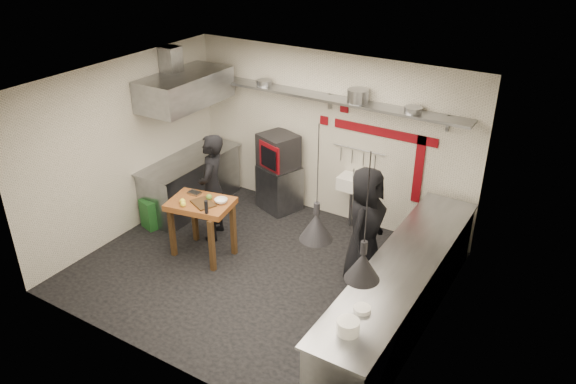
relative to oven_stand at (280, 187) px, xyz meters
The scene contains 47 objects.
floor 2.00m from the oven_stand, 66.32° to the right, with size 5.00×5.00×0.00m, color black.
ceiling 3.10m from the oven_stand, 66.32° to the right, with size 5.00×5.00×0.00m, color beige.
wall_back 1.31m from the oven_stand, 20.90° to the left, with size 5.00×0.04×2.80m, color beige.
wall_front 4.10m from the oven_stand, 78.56° to the right, with size 5.00×0.04×2.80m, color beige.
wall_left 2.68m from the oven_stand, 133.57° to the right, with size 0.04×4.20×2.80m, color beige.
wall_right 3.88m from the oven_stand, 28.68° to the right, with size 0.04×4.20×2.80m, color beige.
red_band_horiz 2.18m from the oven_stand, ahead, with size 1.70×0.02×0.14m, color maroon.
red_band_vert 2.49m from the oven_stand, ahead, with size 0.14×0.02×1.10m, color maroon.
red_tile_a 1.89m from the oven_stand, 15.14° to the left, with size 0.14×0.02×0.14m, color maroon.
red_tile_b 1.48m from the oven_stand, 22.20° to the left, with size 0.14×0.02×0.14m, color maroon.
back_shelf 1.90m from the oven_stand, ahead, with size 4.60×0.34×0.04m, color slate.
shelf_bracket_left 1.98m from the oven_stand, 166.29° to the left, with size 0.04×0.06×0.24m, color slate.
shelf_bracket_mid 1.82m from the oven_stand, 18.97° to the left, with size 0.04×0.06×0.24m, color slate.
shelf_bracket_right 3.15m from the oven_stand, ahead, with size 0.04×0.06×0.24m, color slate.
pan_far_left 1.83m from the oven_stand, 161.48° to the left, with size 0.25×0.25×0.09m, color slate.
pan_mid_left 1.82m from the oven_stand, 161.79° to the left, with size 0.22×0.22×0.07m, color slate.
stock_pot 2.27m from the oven_stand, ahead, with size 0.33×0.33×0.20m, color slate.
pan_right 2.84m from the oven_stand, ahead, with size 0.26×0.26×0.08m, color slate.
oven_stand is the anchor object (origin of this frame).
combi_oven 0.69m from the oven_stand, 157.92° to the right, with size 0.58×0.54×0.58m, color black.
oven_door 0.75m from the oven_stand, 90.89° to the right, with size 0.51×0.03×0.46m, color maroon.
oven_glass 0.77m from the oven_stand, 88.11° to the right, with size 0.39×0.02×0.34m, color black.
hand_sink 1.40m from the oven_stand, ahead, with size 0.46×0.34×0.22m, color white.
sink_tap 1.46m from the oven_stand, ahead, with size 0.03×0.03×0.14m, color slate.
sink_drain 1.34m from the oven_stand, ahead, with size 0.06×0.06×0.66m, color slate.
utensil_rail 1.65m from the oven_stand, 11.04° to the left, with size 0.02×0.02×0.90m, color slate.
counter_right 3.45m from the oven_stand, 31.47° to the right, with size 0.70×3.80×0.90m, color slate.
counter_right_top 3.48m from the oven_stand, 31.47° to the right, with size 0.76×3.90×0.03m, color slate.
plate_stack 4.43m from the oven_stand, 48.53° to the right, with size 0.23×0.23×0.15m, color white.
small_bowl_right 4.13m from the oven_stand, 45.14° to the right, with size 0.19×0.19×0.05m, color white.
counter_left 1.55m from the oven_stand, 151.18° to the right, with size 0.70×1.90×0.90m, color slate.
counter_left_top 1.64m from the oven_stand, 151.18° to the right, with size 0.76×2.00×0.03m, color slate.
extractor_hood 2.31m from the oven_stand, 150.27° to the right, with size 0.78×1.60×0.50m, color slate.
hood_duct 2.76m from the oven_stand, 154.37° to the right, with size 0.28×0.28×0.50m, color slate.
green_bin 2.20m from the oven_stand, 131.31° to the right, with size 0.30×0.30×0.50m, color #1E5923.
prep_table 1.87m from the oven_stand, 95.89° to the right, with size 0.92×0.64×0.92m, color brown, non-canonical shape.
cutting_board 1.98m from the oven_stand, 93.12° to the right, with size 0.36×0.25×0.03m, color #442D17.
pepper_mill 2.18m from the oven_stand, 86.91° to the right, with size 0.05×0.05×0.20m, color black.
lemon_a 2.16m from the oven_stand, 100.17° to the right, with size 0.08×0.08×0.08m, color yellow.
lemon_b 2.20m from the oven_stand, 98.23° to the right, with size 0.08×0.08×0.08m, color yellow.
veg_ball 1.85m from the oven_stand, 93.44° to the right, with size 0.09×0.09×0.09m, color #5A802C.
steel_tray 1.85m from the oven_stand, 103.78° to the right, with size 0.19×0.13×0.03m, color slate.
bowl 1.82m from the oven_stand, 86.92° to the right, with size 0.19×0.19×0.06m, color white.
heat_lamp_near 3.75m from the oven_stand, 50.37° to the right, with size 0.39×0.39×1.39m, color black, non-canonical shape.
heat_lamp_far 4.46m from the oven_stand, 45.76° to the right, with size 0.37×0.37×1.42m, color black, non-canonical shape.
chef_left 1.48m from the oven_stand, 105.96° to the right, with size 0.64×0.42×1.74m, color black.
chef_right 2.45m from the oven_stand, 28.15° to the right, with size 0.84×0.55×1.72m, color black.
Camera 1 is at (3.91, -5.56, 4.81)m, focal length 35.00 mm.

